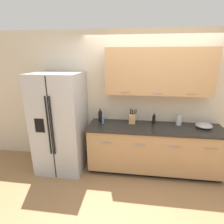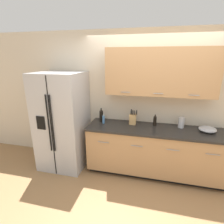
{
  "view_description": "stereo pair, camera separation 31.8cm",
  "coord_description": "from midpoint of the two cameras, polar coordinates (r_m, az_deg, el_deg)",
  "views": [
    {
      "loc": [
        -0.3,
        -2.33,
        2.11
      ],
      "look_at": [
        -0.7,
        0.69,
        1.16
      ],
      "focal_mm": 28.0,
      "sensor_mm": 36.0,
      "label": 1
    },
    {
      "loc": [
        0.01,
        -2.27,
        2.11
      ],
      "look_at": [
        -0.7,
        0.69,
        1.16
      ],
      "focal_mm": 28.0,
      "sensor_mm": 36.0,
      "label": 2
    }
  ],
  "objects": [
    {
      "name": "knife_block",
      "position": [
        3.31,
        3.89,
        -2.04
      ],
      "size": [
        0.14,
        0.11,
        0.28
      ],
      "color": "tan",
      "rests_on": "counter_unit"
    },
    {
      "name": "wall_back",
      "position": [
        3.35,
        10.27,
        5.76
      ],
      "size": [
        10.0,
        0.39,
        2.6
      ],
      "color": "beige",
      "rests_on": "ground_plane"
    },
    {
      "name": "soap_dispenser",
      "position": [
        3.32,
        -5.71,
        -2.55
      ],
      "size": [
        0.05,
        0.05,
        0.18
      ],
      "color": "#4C7FB2",
      "rests_on": "counter_unit"
    },
    {
      "name": "refrigerator",
      "position": [
        3.48,
        -18.95,
        -3.43
      ],
      "size": [
        0.86,
        0.82,
        1.86
      ],
      "color": "#B2B2B5",
      "rests_on": "ground_plane"
    },
    {
      "name": "counter_unit",
      "position": [
        3.42,
        10.76,
        -11.77
      ],
      "size": [
        2.43,
        0.64,
        0.91
      ],
      "color": "black",
      "rests_on": "ground_plane"
    },
    {
      "name": "oil_bottle",
      "position": [
        3.34,
        10.87,
        -2.28
      ],
      "size": [
        0.06,
        0.06,
        0.21
      ],
      "color": "black",
      "rests_on": "counter_unit"
    },
    {
      "name": "ground_plane",
      "position": [
        3.12,
        9.02,
        -25.42
      ],
      "size": [
        14.0,
        14.0,
        0.0
      ],
      "primitive_type": "plane",
      "color": "#997047"
    },
    {
      "name": "mixing_bowl",
      "position": [
        3.45,
        25.51,
        -4.03
      ],
      "size": [
        0.28,
        0.28,
        0.09
      ],
      "color": "#A3A3A5",
      "rests_on": "counter_unit"
    },
    {
      "name": "steel_canister",
      "position": [
        3.41,
        18.59,
        -2.52
      ],
      "size": [
        0.11,
        0.11,
        0.21
      ],
      "color": "#B7B7BA",
      "rests_on": "counter_unit"
    },
    {
      "name": "wine_bottle",
      "position": [
        3.4,
        -6.55,
        -1.24
      ],
      "size": [
        0.07,
        0.07,
        0.26
      ],
      "color": "black",
      "rests_on": "counter_unit"
    }
  ]
}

